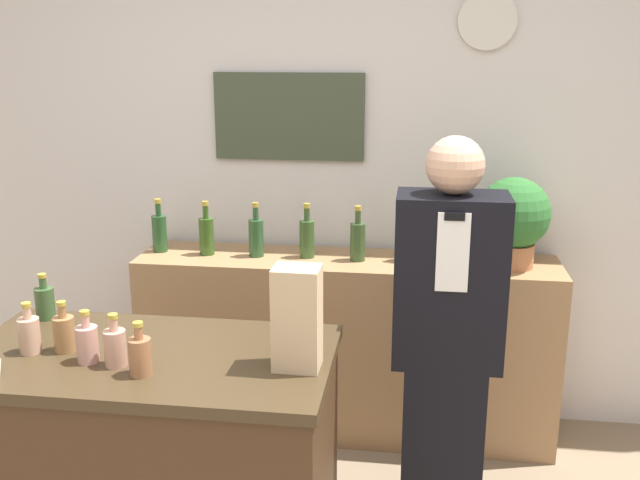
{
  "coord_description": "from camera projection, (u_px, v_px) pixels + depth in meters",
  "views": [
    {
      "loc": [
        0.44,
        -1.56,
        1.91
      ],
      "look_at": [
        0.07,
        1.13,
        1.17
      ],
      "focal_mm": 40.0,
      "sensor_mm": 36.0,
      "label": 1
    }
  ],
  "objects": [
    {
      "name": "shelf_bottle_0",
      "position": [
        160.0,
        232.0,
        3.56
      ],
      "size": [
        0.07,
        0.07,
        0.27
      ],
      "color": "#264D26",
      "rests_on": "back_shelf"
    },
    {
      "name": "counter_bottle_3",
      "position": [
        87.0,
        343.0,
        2.3
      ],
      "size": [
        0.07,
        0.07,
        0.18
      ],
      "color": "tan",
      "rests_on": "display_counter"
    },
    {
      "name": "counter_bottle_5",
      "position": [
        140.0,
        355.0,
        2.21
      ],
      "size": [
        0.07,
        0.07,
        0.18
      ],
      "color": "#95623E",
      "rests_on": "display_counter"
    },
    {
      "name": "shelf_bottle_6",
      "position": [
        463.0,
        244.0,
        3.34
      ],
      "size": [
        0.07,
        0.07,
        0.27
      ],
      "color": "#2F4C2B",
      "rests_on": "back_shelf"
    },
    {
      "name": "display_counter",
      "position": [
        155.0,
        473.0,
        2.5
      ],
      "size": [
        1.25,
        0.67,
        0.92
      ],
      "color": "#422B19",
      "rests_on": "ground_plane"
    },
    {
      "name": "potted_plant",
      "position": [
        513.0,
        218.0,
        3.28
      ],
      "size": [
        0.33,
        0.33,
        0.42
      ],
      "color": "#B27047",
      "rests_on": "back_shelf"
    },
    {
      "name": "shelf_bottle_4",
      "position": [
        358.0,
        240.0,
        3.41
      ],
      "size": [
        0.07,
        0.07,
        0.27
      ],
      "color": "#324B26",
      "rests_on": "back_shelf"
    },
    {
      "name": "shelf_bottle_3",
      "position": [
        307.0,
        237.0,
        3.46
      ],
      "size": [
        0.07,
        0.07,
        0.27
      ],
      "color": "#345226",
      "rests_on": "back_shelf"
    },
    {
      "name": "paper_bag",
      "position": [
        297.0,
        318.0,
        2.24
      ],
      "size": [
        0.15,
        0.12,
        0.33
      ],
      "color": "tan",
      "rests_on": "display_counter"
    },
    {
      "name": "counter_bottle_0",
      "position": [
        45.0,
        302.0,
        2.67
      ],
      "size": [
        0.07,
        0.07,
        0.18
      ],
      "color": "#37542D",
      "rests_on": "display_counter"
    },
    {
      "name": "back_shelf",
      "position": [
        345.0,
        346.0,
        3.57
      ],
      "size": [
        2.04,
        0.42,
        0.91
      ],
      "color": "#9E754C",
      "rests_on": "ground_plane"
    },
    {
      "name": "shopkeeper",
      "position": [
        446.0,
        347.0,
        2.71
      ],
      "size": [
        0.41,
        0.26,
        1.61
      ],
      "color": "black",
      "rests_on": "ground_plane"
    },
    {
      "name": "shelf_bottle_1",
      "position": [
        207.0,
        235.0,
        3.51
      ],
      "size": [
        0.07,
        0.07,
        0.27
      ],
      "color": "#32541E",
      "rests_on": "back_shelf"
    },
    {
      "name": "shelf_bottle_2",
      "position": [
        256.0,
        236.0,
        3.48
      ],
      "size": [
        0.07,
        0.07,
        0.27
      ],
      "color": "#2A4F2A",
      "rests_on": "back_shelf"
    },
    {
      "name": "counter_bottle_1",
      "position": [
        29.0,
        334.0,
        2.37
      ],
      "size": [
        0.07,
        0.07,
        0.18
      ],
      "color": "tan",
      "rests_on": "display_counter"
    },
    {
      "name": "back_wall",
      "position": [
        330.0,
        159.0,
        3.61
      ],
      "size": [
        5.2,
        0.09,
        2.7
      ],
      "color": "silver",
      "rests_on": "ground_plane"
    },
    {
      "name": "counter_bottle_4",
      "position": [
        115.0,
        346.0,
        2.27
      ],
      "size": [
        0.07,
        0.07,
        0.18
      ],
      "color": "tan",
      "rests_on": "display_counter"
    },
    {
      "name": "counter_bottle_2",
      "position": [
        64.0,
        332.0,
        2.38
      ],
      "size": [
        0.07,
        0.07,
        0.18
      ],
      "color": "#9B6C40",
      "rests_on": "display_counter"
    },
    {
      "name": "shelf_bottle_5",
      "position": [
        410.0,
        241.0,
        3.4
      ],
      "size": [
        0.07,
        0.07,
        0.27
      ],
      "color": "#2F5123",
      "rests_on": "back_shelf"
    }
  ]
}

